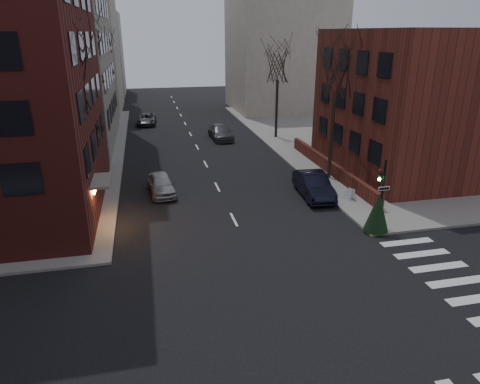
{
  "coord_description": "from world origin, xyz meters",
  "views": [
    {
      "loc": [
        -4.82,
        -11.38,
        10.74
      ],
      "look_at": [
        0.25,
        11.39,
        2.0
      ],
      "focal_mm": 32.0,
      "sensor_mm": 36.0,
      "label": 1
    }
  ],
  "objects_px": {
    "tree_right_b": "(278,65)",
    "car_lane_silver": "(161,184)",
    "traffic_signal": "(381,198)",
    "evergreen_shrub": "(378,211)",
    "tree_right_a": "(336,73)",
    "parked_sedan": "(313,185)",
    "car_lane_far": "(146,119)",
    "tree_left_b": "(89,57)",
    "streetlamp_far": "(114,91)",
    "streetlamp_near": "(100,124)",
    "tree_left_a": "(67,77)",
    "sandwich_board": "(350,194)",
    "car_lane_gray": "(221,132)",
    "tree_left_c": "(104,58)"
  },
  "relations": [
    {
      "from": "sandwich_board",
      "to": "traffic_signal",
      "type": "bearing_deg",
      "value": -116.87
    },
    {
      "from": "streetlamp_near",
      "to": "sandwich_board",
      "type": "relative_size",
      "value": 7.85
    },
    {
      "from": "tree_right_b",
      "to": "car_lane_gray",
      "type": "distance_m",
      "value": 9.07
    },
    {
      "from": "streetlamp_far",
      "to": "streetlamp_near",
      "type": "bearing_deg",
      "value": -90.0
    },
    {
      "from": "streetlamp_far",
      "to": "sandwich_board",
      "type": "bearing_deg",
      "value": -60.31
    },
    {
      "from": "tree_left_c",
      "to": "evergreen_shrub",
      "type": "distance_m",
      "value": 36.12
    },
    {
      "from": "traffic_signal",
      "to": "car_lane_silver",
      "type": "bearing_deg",
      "value": 144.76
    },
    {
      "from": "evergreen_shrub",
      "to": "parked_sedan",
      "type": "bearing_deg",
      "value": 102.25
    },
    {
      "from": "traffic_signal",
      "to": "evergreen_shrub",
      "type": "height_order",
      "value": "traffic_signal"
    },
    {
      "from": "tree_left_b",
      "to": "sandwich_board",
      "type": "xyz_separation_m",
      "value": [
        17.03,
        -12.83,
        -8.36
      ]
    },
    {
      "from": "tree_right_b",
      "to": "car_lane_silver",
      "type": "xyz_separation_m",
      "value": [
        -12.88,
        -14.51,
        -6.87
      ]
    },
    {
      "from": "streetlamp_near",
      "to": "traffic_signal",
      "type": "bearing_deg",
      "value": -38.87
    },
    {
      "from": "tree_left_b",
      "to": "streetlamp_near",
      "type": "distance_m",
      "value": 6.18
    },
    {
      "from": "tree_left_b",
      "to": "car_lane_far",
      "type": "distance_m",
      "value": 18.84
    },
    {
      "from": "car_lane_silver",
      "to": "tree_right_a",
      "type": "bearing_deg",
      "value": -3.3
    },
    {
      "from": "tree_right_a",
      "to": "streetlamp_far",
      "type": "distance_m",
      "value": 29.65
    },
    {
      "from": "streetlamp_near",
      "to": "car_lane_silver",
      "type": "bearing_deg",
      "value": -47.62
    },
    {
      "from": "car_lane_silver",
      "to": "car_lane_far",
      "type": "xyz_separation_m",
      "value": [
        -0.61,
        24.95,
        -0.05
      ]
    },
    {
      "from": "car_lane_silver",
      "to": "car_lane_gray",
      "type": "xyz_separation_m",
      "value": [
        7.0,
        15.42,
        0.03
      ]
    },
    {
      "from": "tree_left_c",
      "to": "car_lane_silver",
      "type": "xyz_separation_m",
      "value": [
        4.72,
        -22.51,
        -7.31
      ]
    },
    {
      "from": "tree_right_a",
      "to": "car_lane_silver",
      "type": "xyz_separation_m",
      "value": [
        -12.88,
        -0.51,
        -7.31
      ]
    },
    {
      "from": "tree_left_a",
      "to": "car_lane_silver",
      "type": "distance_m",
      "value": 9.72
    },
    {
      "from": "tree_left_c",
      "to": "car_lane_gray",
      "type": "height_order",
      "value": "tree_left_c"
    },
    {
      "from": "car_lane_silver",
      "to": "car_lane_far",
      "type": "height_order",
      "value": "car_lane_silver"
    },
    {
      "from": "tree_left_a",
      "to": "tree_left_b",
      "type": "relative_size",
      "value": 0.95
    },
    {
      "from": "car_lane_far",
      "to": "evergreen_shrub",
      "type": "distance_m",
      "value": 36.08
    },
    {
      "from": "tree_left_a",
      "to": "streetlamp_far",
      "type": "xyz_separation_m",
      "value": [
        0.6,
        28.0,
        -4.23
      ]
    },
    {
      "from": "traffic_signal",
      "to": "tree_right_b",
      "type": "xyz_separation_m",
      "value": [
        0.86,
        23.01,
        5.68
      ]
    },
    {
      "from": "tree_left_a",
      "to": "car_lane_far",
      "type": "relative_size",
      "value": 2.16
    },
    {
      "from": "parked_sedan",
      "to": "evergreen_shrub",
      "type": "xyz_separation_m",
      "value": [
        1.34,
        -6.19,
        0.46
      ]
    },
    {
      "from": "tree_left_b",
      "to": "tree_right_b",
      "type": "bearing_deg",
      "value": 18.82
    },
    {
      "from": "tree_right_b",
      "to": "streetlamp_near",
      "type": "xyz_separation_m",
      "value": [
        -17.0,
        -10.0,
        -3.35
      ]
    },
    {
      "from": "tree_right_a",
      "to": "parked_sedan",
      "type": "bearing_deg",
      "value": -128.15
    },
    {
      "from": "traffic_signal",
      "to": "car_lane_silver",
      "type": "relative_size",
      "value": 0.95
    },
    {
      "from": "tree_left_b",
      "to": "tree_left_c",
      "type": "relative_size",
      "value": 1.11
    },
    {
      "from": "streetlamp_near",
      "to": "evergreen_shrub",
      "type": "height_order",
      "value": "streetlamp_near"
    },
    {
      "from": "car_lane_far",
      "to": "tree_left_b",
      "type": "bearing_deg",
      "value": -100.03
    },
    {
      "from": "tree_left_c",
      "to": "streetlamp_near",
      "type": "bearing_deg",
      "value": -88.09
    },
    {
      "from": "sandwich_board",
      "to": "tree_right_b",
      "type": "bearing_deg",
      "value": 65.44
    },
    {
      "from": "parked_sedan",
      "to": "evergreen_shrub",
      "type": "bearing_deg",
      "value": -73.76
    },
    {
      "from": "car_lane_silver",
      "to": "car_lane_gray",
      "type": "distance_m",
      "value": 16.93
    },
    {
      "from": "tree_right_b",
      "to": "tree_left_a",
      "type": "bearing_deg",
      "value": -134.36
    },
    {
      "from": "tree_right_b",
      "to": "car_lane_silver",
      "type": "height_order",
      "value": "tree_right_b"
    },
    {
      "from": "tree_left_c",
      "to": "streetlamp_far",
      "type": "xyz_separation_m",
      "value": [
        0.6,
        2.0,
        -3.79
      ]
    },
    {
      "from": "evergreen_shrub",
      "to": "car_lane_silver",
      "type": "bearing_deg",
      "value": 142.3
    },
    {
      "from": "tree_right_a",
      "to": "sandwich_board",
      "type": "height_order",
      "value": "tree_right_a"
    },
    {
      "from": "sandwich_board",
      "to": "tree_right_a",
      "type": "bearing_deg",
      "value": 60.45
    },
    {
      "from": "traffic_signal",
      "to": "evergreen_shrub",
      "type": "distance_m",
      "value": 0.88
    },
    {
      "from": "traffic_signal",
      "to": "tree_right_a",
      "type": "height_order",
      "value": "tree_right_a"
    },
    {
      "from": "streetlamp_far",
      "to": "car_lane_silver",
      "type": "height_order",
      "value": "streetlamp_far"
    }
  ]
}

